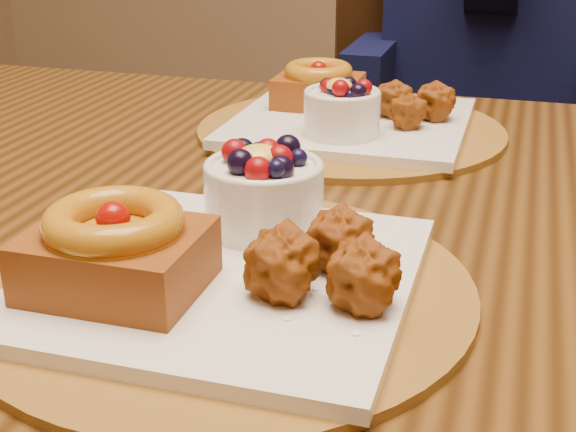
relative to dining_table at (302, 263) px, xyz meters
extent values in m
cube|color=#341D09|center=(0.00, 0.00, 0.06)|extent=(1.60, 0.90, 0.04)
cylinder|color=brown|center=(0.00, -0.22, 0.08)|extent=(0.38, 0.38, 0.01)
cube|color=white|center=(0.00, -0.22, 0.09)|extent=(0.28, 0.28, 0.01)
cube|color=#571E08|center=(-0.06, -0.27, 0.12)|extent=(0.12, 0.10, 0.04)
torus|color=#985309|center=(-0.06, -0.27, 0.15)|extent=(0.10, 0.10, 0.02)
sphere|color=#8F0A02|center=(-0.06, -0.27, 0.15)|extent=(0.02, 0.02, 0.02)
sphere|color=#813E09|center=(0.08, -0.19, 0.12)|extent=(0.05, 0.05, 0.05)
sphere|color=#813E09|center=(0.05, -0.25, 0.12)|extent=(0.05, 0.05, 0.05)
sphere|color=#813E09|center=(0.11, -0.25, 0.12)|extent=(0.05, 0.05, 0.05)
cylinder|color=white|center=(0.01, -0.14, 0.12)|extent=(0.10, 0.10, 0.05)
torus|color=white|center=(0.01, -0.14, 0.15)|extent=(0.10, 0.10, 0.01)
ellipsoid|color=yellow|center=(0.00, -0.14, 0.16)|extent=(0.04, 0.04, 0.02)
cylinder|color=brown|center=(0.00, 0.22, 0.08)|extent=(0.38, 0.38, 0.01)
cube|color=white|center=(0.00, 0.22, 0.09)|extent=(0.28, 0.28, 0.01)
cube|color=#571E08|center=(-0.05, 0.26, 0.12)|extent=(0.11, 0.09, 0.04)
torus|color=#985309|center=(-0.05, 0.26, 0.14)|extent=(0.09, 0.09, 0.02)
sphere|color=#8F0A02|center=(-0.05, 0.26, 0.15)|extent=(0.02, 0.02, 0.02)
sphere|color=#813E09|center=(0.07, 0.20, 0.12)|extent=(0.04, 0.04, 0.04)
sphere|color=#813E09|center=(0.05, 0.24, 0.12)|extent=(0.04, 0.04, 0.04)
sphere|color=#813E09|center=(0.10, 0.24, 0.12)|extent=(0.04, 0.04, 0.04)
cylinder|color=white|center=(0.00, 0.15, 0.12)|extent=(0.09, 0.09, 0.05)
torus|color=white|center=(0.00, 0.15, 0.15)|extent=(0.09, 0.09, 0.01)
ellipsoid|color=yellow|center=(0.00, 0.15, 0.15)|extent=(0.03, 0.03, 0.02)
cube|color=black|center=(0.09, 0.76, -0.25)|extent=(0.54, 0.54, 0.04)
cylinder|color=black|center=(-0.02, 0.53, -0.48)|extent=(0.03, 0.03, 0.40)
cylinder|color=black|center=(0.32, 0.66, -0.48)|extent=(0.03, 0.03, 0.40)
cylinder|color=black|center=(-0.14, 0.86, -0.48)|extent=(0.03, 0.03, 0.40)
cylinder|color=black|center=(0.19, 0.99, -0.48)|extent=(0.03, 0.03, 0.40)
cube|color=black|center=(0.02, 0.94, -0.04)|extent=(0.40, 0.17, 0.43)
cube|color=black|center=(0.13, 0.90, 0.07)|extent=(0.39, 0.21, 0.56)
cube|color=black|center=(-0.08, 0.78, 0.05)|extent=(0.07, 0.28, 0.07)
camera|label=1|loc=(0.20, -0.72, 0.36)|focal=50.00mm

